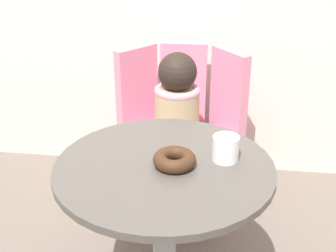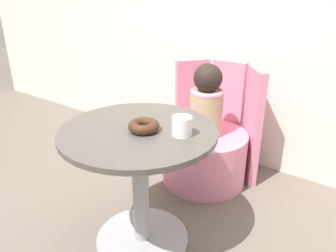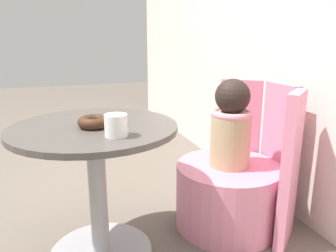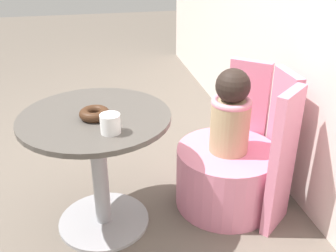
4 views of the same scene
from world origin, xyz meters
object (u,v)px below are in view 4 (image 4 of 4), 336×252
at_px(child_figure, 231,113).
at_px(cup, 110,124).
at_px(round_table, 97,150).
at_px(tub_chair, 226,177).
at_px(donut, 94,114).

bearing_deg(child_figure, cup, -70.53).
height_order(round_table, tub_chair, round_table).
bearing_deg(tub_chair, cup, -70.53).
bearing_deg(round_table, cup, 18.00).
distance_m(round_table, child_figure, 0.70).
bearing_deg(donut, cup, 21.23).
bearing_deg(tub_chair, child_figure, -86.65).
height_order(tub_chair, donut, donut).
xyz_separation_m(child_figure, donut, (0.06, -0.69, 0.09)).
distance_m(donut, cup, 0.17).
xyz_separation_m(round_table, child_figure, (-0.03, 0.69, 0.12)).
distance_m(tub_chair, cup, 0.84).
bearing_deg(cup, tub_chair, 109.47).
bearing_deg(cup, donut, -158.77).
relative_size(tub_chair, cup, 6.38).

